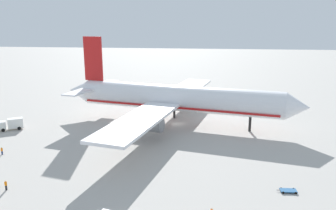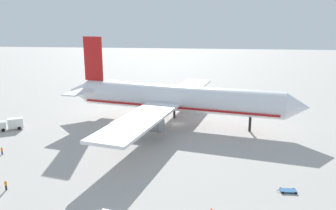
{
  "view_description": "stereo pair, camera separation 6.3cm",
  "coord_description": "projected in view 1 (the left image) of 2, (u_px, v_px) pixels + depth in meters",
  "views": [
    {
      "loc": [
        9.34,
        -88.84,
        27.66
      ],
      "look_at": [
        -2.53,
        -2.18,
        6.03
      ],
      "focal_mm": 34.91,
      "sensor_mm": 36.0,
      "label": 1
    },
    {
      "loc": [
        9.4,
        -88.84,
        27.66
      ],
      "look_at": [
        -2.53,
        -2.18,
        6.03
      ],
      "focal_mm": 34.91,
      "sensor_mm": 36.0,
      "label": 2
    }
  ],
  "objects": [
    {
      "name": "traffic_cone_0",
      "position": [
        94.0,
        95.0,
        130.48
      ],
      "size": [
        0.36,
        0.36,
        0.55
      ],
      "primitive_type": "cone",
      "color": "orange",
      "rests_on": "ground"
    },
    {
      "name": "airliner",
      "position": [
        174.0,
        98.0,
        91.84
      ],
      "size": [
        70.12,
        74.46,
        24.23
      ],
      "color": "white",
      "rests_on": "ground"
    },
    {
      "name": "service_truck_1",
      "position": [
        12.0,
        124.0,
        87.92
      ],
      "size": [
        6.32,
        5.15,
        3.05
      ],
      "color": "white",
      "rests_on": "ground"
    },
    {
      "name": "ground_worker_3",
      "position": [
        2.0,
        151.0,
        71.18
      ],
      "size": [
        0.47,
        0.47,
        1.68
      ],
      "color": "navy",
      "rests_on": "ground"
    },
    {
      "name": "baggage_cart_0",
      "position": [
        288.0,
        190.0,
        55.37
      ],
      "size": [
        3.36,
        1.66,
        0.4
      ],
      "color": "#26598C",
      "rests_on": "ground"
    },
    {
      "name": "ground_worker_0",
      "position": [
        6.0,
        185.0,
        55.86
      ],
      "size": [
        0.55,
        0.55,
        1.77
      ],
      "color": "black",
      "rests_on": "ground"
    },
    {
      "name": "ground_plane",
      "position": [
        178.0,
        124.0,
        93.32
      ],
      "size": [
        600.0,
        600.0,
        0.0
      ],
      "primitive_type": "plane",
      "color": "#ADA8A0"
    }
  ]
}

